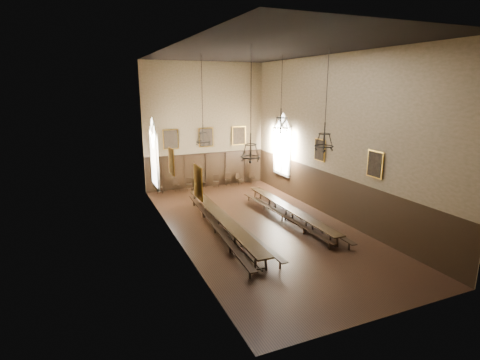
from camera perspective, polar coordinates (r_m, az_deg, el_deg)
floor at (r=20.32m, az=2.92°, el=-7.03°), size 9.00×18.00×0.02m
ceiling at (r=19.04m, az=3.28°, el=19.21°), size 9.00×18.00×0.02m
wall_back at (r=27.47m, az=-5.32°, el=8.17°), size 9.00×0.02×9.00m
wall_front at (r=11.93m, az=22.57°, el=-0.61°), size 9.00×0.02×9.00m
wall_left at (r=17.66m, az=-10.20°, el=4.73°), size 0.02×18.00×9.00m
wall_right at (r=21.53m, az=13.99°, el=6.19°), size 0.02×18.00×9.00m
wainscot_panelling at (r=19.90m, az=2.96°, el=-3.64°), size 9.00×18.00×2.50m
table_left at (r=19.43m, az=-2.69°, el=-6.72°), size 0.97×10.38×0.81m
table_right at (r=21.31m, az=7.48°, el=-5.06°), size 0.73×9.18×0.72m
bench_left_outer at (r=19.28m, az=-3.83°, el=-7.22°), size 0.99×10.80×0.49m
bench_left_inner at (r=19.53m, az=-0.70°, el=-6.98°), size 0.51×9.93×0.45m
bench_right_inner at (r=21.02m, az=6.44°, el=-5.59°), size 0.62×9.02×0.41m
bench_right_outer at (r=21.41m, az=9.28°, el=-5.28°), size 0.62×9.45×0.43m
chair_0 at (r=26.87m, az=-12.10°, el=-1.43°), size 0.46×0.46×0.86m
chair_1 at (r=27.22m, az=-9.65°, el=-1.09°), size 0.44×0.44×0.89m
chair_2 at (r=27.40m, az=-7.75°, el=-0.93°), size 0.44×0.44×0.88m
chair_3 at (r=27.71m, az=-5.75°, el=-0.69°), size 0.47×0.47×0.90m
chair_4 at (r=27.93m, az=-3.65°, el=-0.52°), size 0.50×0.50×0.90m
chair_5 at (r=28.32m, az=-1.81°, el=-0.27°), size 0.48×0.48×0.93m
chair_6 at (r=28.66m, az=-0.20°, el=-0.14°), size 0.47×0.47×0.86m
chair_7 at (r=29.08m, az=1.87°, el=0.07°), size 0.42×0.42×0.87m
chandelier_back_left at (r=20.91m, az=-5.65°, el=6.77°), size 0.78×0.78×4.83m
chandelier_back_right at (r=21.98m, az=6.22°, el=8.56°), size 0.91×0.91×4.21m
chandelier_front_left at (r=16.21m, az=1.63°, el=4.66°), size 0.84×0.84×4.82m
chandelier_front_right at (r=18.47m, az=12.70°, el=5.93°), size 0.93×0.93×4.66m
portrait_back_0 at (r=26.76m, az=-10.52°, el=6.11°), size 1.10×0.12×1.40m
portrait_back_1 at (r=27.44m, az=-5.20°, el=6.49°), size 1.10×0.12×1.40m
portrait_back_2 at (r=28.35m, az=-0.16°, el=6.78°), size 1.10×0.12×1.40m
portrait_left_0 at (r=18.79m, az=-10.41°, el=2.80°), size 0.12×1.00×1.30m
portrait_left_1 at (r=14.54m, az=-6.40°, el=-0.36°), size 0.12×1.00×1.30m
portrait_right_0 at (r=22.37m, az=12.06°, el=4.50°), size 0.12×1.00×1.30m
portrait_right_1 at (r=18.93m, az=19.88°, el=2.27°), size 0.12×1.00×1.30m
window_right at (r=26.19m, az=6.46°, el=5.43°), size 0.20×2.20×4.60m
window_left at (r=23.17m, az=-13.03°, el=4.03°), size 0.20×2.20×4.60m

